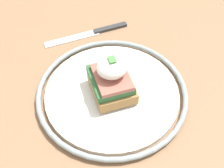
% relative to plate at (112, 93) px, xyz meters
% --- Properties ---
extents(dining_table, '(1.08, 0.90, 0.77)m').
position_rel_plate_xyz_m(dining_table, '(-0.02, 0.01, -0.11)').
color(dining_table, '#846042').
rests_on(dining_table, ground_plane).
extents(plate, '(0.29, 0.29, 0.02)m').
position_rel_plate_xyz_m(plate, '(0.00, 0.00, 0.00)').
color(plate, silver).
rests_on(plate, dining_table).
extents(sandwich, '(0.11, 0.07, 0.09)m').
position_rel_plate_xyz_m(sandwich, '(0.00, 0.00, 0.04)').
color(sandwich, '#9E703D').
rests_on(sandwich, plate).
extents(knife, '(0.03, 0.20, 0.01)m').
position_rel_plate_xyz_m(knife, '(0.18, -0.02, -0.01)').
color(knife, '#2D2D2D').
rests_on(knife, dining_table).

